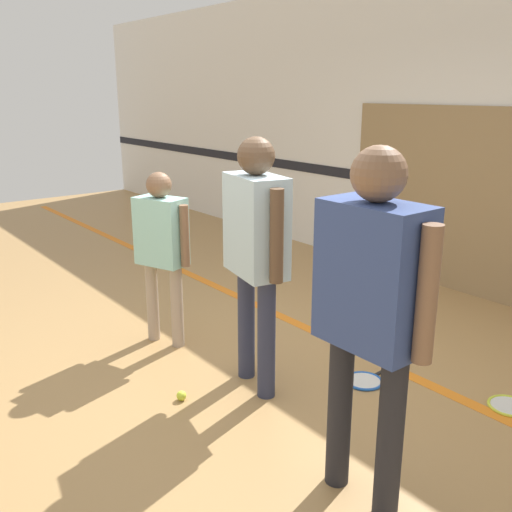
# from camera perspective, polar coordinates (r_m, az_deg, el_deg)

# --- Properties ---
(ground_plane) EXTENTS (16.00, 16.00, 0.00)m
(ground_plane) POSITION_cam_1_polar(r_m,az_deg,el_deg) (4.27, -0.67, -11.56)
(ground_plane) COLOR #A87F4C
(wall_back) EXTENTS (16.00, 0.07, 3.20)m
(wall_back) POSITION_cam_1_polar(r_m,az_deg,el_deg) (5.97, 22.02, 11.29)
(wall_back) COLOR silver
(wall_back) RESTS_ON ground_plane
(wall_panel) EXTENTS (2.79, 0.05, 1.85)m
(wall_panel) POSITION_cam_1_polar(r_m,az_deg,el_deg) (6.05, 20.23, 5.10)
(wall_panel) COLOR #93754C
(wall_panel) RESTS_ON ground_plane
(floor_stripe) EXTENTS (14.40, 0.10, 0.01)m
(floor_stripe) POSITION_cam_1_polar(r_m,az_deg,el_deg) (4.80, 7.84, -8.38)
(floor_stripe) COLOR orange
(floor_stripe) RESTS_ON ground_plane
(person_instructor) EXTENTS (0.64, 0.36, 1.72)m
(person_instructor) POSITION_cam_1_polar(r_m,az_deg,el_deg) (3.71, -0.00, 1.74)
(person_instructor) COLOR #2D334C
(person_instructor) RESTS_ON ground_plane
(person_student_left) EXTENTS (0.50, 0.34, 1.40)m
(person_student_left) POSITION_cam_1_polar(r_m,az_deg,el_deg) (4.51, -9.43, 1.56)
(person_student_left) COLOR tan
(person_student_left) RESTS_ON ground_plane
(person_student_right) EXTENTS (0.67, 0.27, 1.77)m
(person_student_right) POSITION_cam_1_polar(r_m,az_deg,el_deg) (2.66, 11.48, -3.83)
(person_student_right) COLOR #232328
(person_student_right) RESTS_ON ground_plane
(racket_spare_on_floor) EXTENTS (0.29, 0.48, 0.03)m
(racket_spare_on_floor) POSITION_cam_1_polar(r_m,az_deg,el_deg) (4.22, 10.90, -12.08)
(racket_spare_on_floor) COLOR blue
(racket_spare_on_floor) RESTS_ON ground_plane
(racket_second_spare) EXTENTS (0.51, 0.35, 0.03)m
(racket_second_spare) POSITION_cam_1_polar(r_m,az_deg,el_deg) (4.18, 24.21, -13.66)
(racket_second_spare) COLOR #C6D838
(racket_second_spare) RESTS_ON ground_plane
(tennis_ball_near_instructor) EXTENTS (0.07, 0.07, 0.07)m
(tennis_ball_near_instructor) POSITION_cam_1_polar(r_m,az_deg,el_deg) (3.95, -7.47, -13.68)
(tennis_ball_near_instructor) COLOR #CCE038
(tennis_ball_near_instructor) RESTS_ON ground_plane
(tennis_ball_by_spare_racket) EXTENTS (0.07, 0.07, 0.07)m
(tennis_ball_by_spare_racket) POSITION_cam_1_polar(r_m,az_deg,el_deg) (4.36, 8.28, -10.62)
(tennis_ball_by_spare_racket) COLOR #CCE038
(tennis_ball_by_spare_racket) RESTS_ON ground_plane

